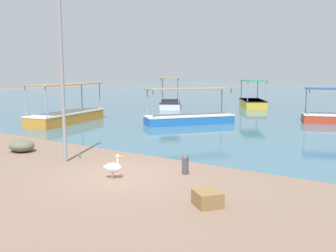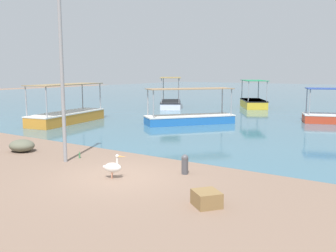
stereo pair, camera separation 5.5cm
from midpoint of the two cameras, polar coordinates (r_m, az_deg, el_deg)
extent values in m
plane|color=#7F6553|center=(12.64, -7.31, -7.62)|extent=(120.00, 120.00, 0.00)
cube|color=white|center=(35.56, 0.25, 3.32)|extent=(4.36, 5.45, 0.62)
cube|color=black|center=(35.53, 0.25, 3.75)|extent=(4.41, 5.51, 0.08)
cylinder|color=#99999E|center=(33.05, 1.55, 5.37)|extent=(0.08, 0.08, 2.19)
cylinder|color=#99999E|center=(33.07, -1.14, 5.37)|extent=(0.08, 0.08, 2.19)
cylinder|color=#99999E|center=(37.87, 1.48, 5.76)|extent=(0.08, 0.08, 2.19)
cylinder|color=#99999E|center=(37.89, -0.87, 5.76)|extent=(0.08, 0.08, 2.19)
cube|color=olive|center=(35.42, 0.26, 7.39)|extent=(4.33, 5.34, 0.05)
cylinder|color=#99999E|center=(26.38, 20.65, 3.44)|extent=(0.08, 0.08, 1.67)
cylinder|color=#99999E|center=(27.95, 20.24, 3.71)|extent=(0.08, 0.08, 1.67)
cube|color=blue|center=(24.71, 3.20, 1.01)|extent=(4.89, 5.57, 0.58)
cube|color=silver|center=(24.68, 3.20, 1.59)|extent=(4.94, 5.63, 0.08)
cylinder|color=#99999E|center=(23.10, -2.37, 3.35)|extent=(0.08, 0.08, 1.71)
cylinder|color=#99999E|center=(24.40, -3.24, 3.61)|extent=(0.08, 0.08, 1.71)
cylinder|color=#99999E|center=(25.09, 9.49, 3.64)|extent=(0.08, 0.08, 1.71)
cylinder|color=#99999E|center=(26.29, 8.13, 3.89)|extent=(0.08, 0.08, 1.71)
cube|color=#927351|center=(24.54, 3.23, 5.70)|extent=(4.84, 5.48, 0.05)
cube|color=orange|center=(26.00, -15.23, 1.26)|extent=(2.88, 6.41, 0.73)
cube|color=silver|center=(25.96, -15.26, 1.97)|extent=(2.93, 6.45, 0.08)
cylinder|color=#99999E|center=(23.20, -18.17, 3.47)|extent=(0.08, 0.08, 1.82)
cylinder|color=#99999E|center=(24.25, -20.95, 3.53)|extent=(0.08, 0.08, 1.82)
cylinder|color=#99999E|center=(27.72, -10.43, 4.49)|extent=(0.08, 0.08, 1.82)
cylinder|color=#99999E|center=(28.61, -13.05, 4.53)|extent=(0.08, 0.08, 1.82)
cube|color=olive|center=(25.83, -15.42, 6.13)|extent=(2.95, 6.23, 0.05)
cube|color=gold|center=(36.57, 12.71, 3.35)|extent=(3.93, 4.88, 0.74)
cube|color=black|center=(36.54, 12.73, 3.87)|extent=(3.98, 4.93, 0.08)
cylinder|color=#99999E|center=(38.35, 11.05, 5.53)|extent=(0.08, 0.08, 1.79)
cylinder|color=#99999E|center=(38.62, 13.45, 5.47)|extent=(0.08, 0.08, 1.79)
cylinder|color=#99999E|center=(34.35, 12.02, 5.18)|extent=(0.08, 0.08, 1.79)
cylinder|color=#99999E|center=(34.65, 14.69, 5.12)|extent=(0.08, 0.08, 1.79)
cube|color=#217D4F|center=(36.45, 12.83, 6.78)|extent=(3.91, 4.75, 0.05)
cylinder|color=#E0997A|center=(12.48, -8.53, -7.33)|extent=(0.03, 0.03, 0.22)
cylinder|color=#E0997A|center=(12.38, -8.65, -7.45)|extent=(0.03, 0.03, 0.22)
ellipsoid|color=white|center=(12.36, -8.48, -6.30)|extent=(0.63, 0.50, 0.32)
ellipsoid|color=white|center=(12.42, -9.61, -6.15)|extent=(0.20, 0.18, 0.10)
cylinder|color=white|center=(12.26, -7.81, -5.31)|extent=(0.07, 0.07, 0.26)
sphere|color=white|center=(12.22, -7.82, -4.57)|extent=(0.11, 0.11, 0.11)
cone|color=#E5933F|center=(12.19, -7.07, -4.65)|extent=(0.29, 0.18, 0.06)
cylinder|color=gray|center=(14.61, -15.92, 7.16)|extent=(0.14, 0.14, 6.47)
cylinder|color=#47474C|center=(12.76, 2.52, -6.16)|extent=(0.23, 0.23, 0.53)
sphere|color=#4C4C51|center=(12.68, 2.53, -4.88)|extent=(0.24, 0.24, 0.24)
ellipsoid|color=#5F614D|center=(17.42, -21.48, -2.80)|extent=(1.17, 1.00, 0.52)
cube|color=olive|center=(9.90, 5.87, -10.95)|extent=(0.94, 0.93, 0.40)
cylinder|color=#3F7F4C|center=(15.45, -13.42, -4.43)|extent=(0.07, 0.07, 0.20)
cylinder|color=#3F7F4C|center=(15.42, -13.44, -3.94)|extent=(0.03, 0.03, 0.07)
camera|label=1|loc=(0.03, -90.10, -0.01)|focal=40.00mm
camera|label=2|loc=(0.03, 89.90, 0.01)|focal=40.00mm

